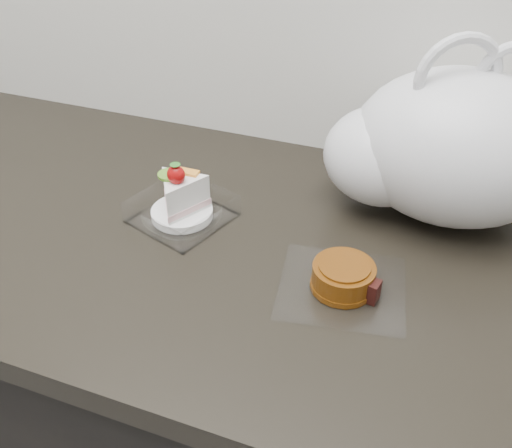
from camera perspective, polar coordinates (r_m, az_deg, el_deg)
counter at (r=1.23m, az=-8.21°, el=-16.44°), size 2.04×0.64×0.90m
cake_tray at (r=0.89m, az=-7.49°, el=2.02°), size 0.17×0.17×0.10m
mooncake_wrap at (r=0.77m, az=8.79°, el=-5.47°), size 0.19×0.18×0.04m
plastic_bag at (r=0.90m, az=18.10°, el=7.21°), size 0.41×0.34×0.29m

